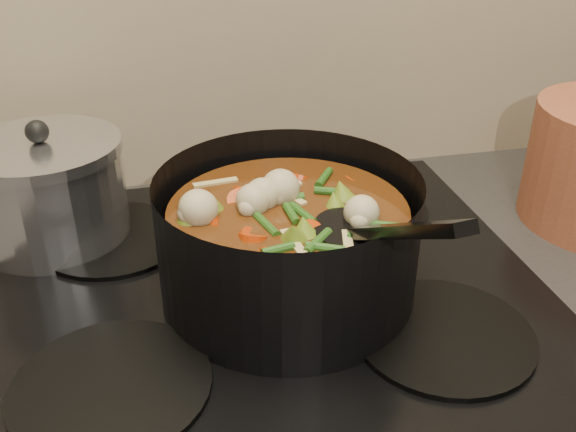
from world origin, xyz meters
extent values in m
cube|color=black|center=(0.00, 1.93, 0.89)|extent=(2.64, 0.64, 0.05)
cube|color=black|center=(0.00, 1.93, 0.92)|extent=(0.62, 0.54, 0.02)
cylinder|color=black|center=(-0.16, 1.80, 0.93)|extent=(0.18, 0.18, 0.01)
cylinder|color=black|center=(0.16, 1.80, 0.93)|extent=(0.18, 0.18, 0.01)
cylinder|color=black|center=(-0.16, 2.06, 0.93)|extent=(0.18, 0.18, 0.01)
cylinder|color=black|center=(0.16, 2.06, 0.93)|extent=(0.18, 0.18, 0.01)
cylinder|color=black|center=(0.03, 1.91, 1.00)|extent=(0.29, 0.29, 0.14)
cylinder|color=black|center=(0.03, 1.91, 0.93)|extent=(0.27, 0.27, 0.01)
cylinder|color=#4D260D|center=(0.03, 1.91, 0.99)|extent=(0.25, 0.25, 0.09)
cylinder|color=#BF3609|center=(0.06, 1.91, 1.03)|extent=(0.03, 0.03, 0.02)
cylinder|color=#BF3609|center=(0.07, 1.96, 1.03)|extent=(0.04, 0.04, 0.02)
cylinder|color=#BF3609|center=(0.00, 2.00, 1.03)|extent=(0.04, 0.04, 0.02)
cylinder|color=#BF3609|center=(-0.02, 1.93, 1.03)|extent=(0.03, 0.03, 0.02)
cylinder|color=#BF3609|center=(-0.04, 1.86, 1.03)|extent=(0.04, 0.03, 0.02)
cylinder|color=#BF3609|center=(0.03, 1.87, 1.03)|extent=(0.04, 0.04, 0.02)
cylinder|color=#BF3609|center=(0.08, 1.87, 1.03)|extent=(0.03, 0.04, 0.02)
cylinder|color=#BF3609|center=(0.12, 1.94, 1.03)|extent=(0.03, 0.03, 0.02)
cylinder|color=#BF3609|center=(0.04, 1.96, 1.03)|extent=(0.04, 0.04, 0.02)
cylinder|color=#BF3609|center=(-0.02, 1.97, 1.03)|extent=(0.04, 0.04, 0.02)
cylinder|color=#BF3609|center=(-0.01, 1.91, 1.03)|extent=(0.03, 0.03, 0.02)
sphere|color=tan|center=(0.08, 1.91, 1.04)|extent=(0.04, 0.04, 0.04)
sphere|color=tan|center=(0.02, 1.97, 1.04)|extent=(0.04, 0.04, 0.04)
sphere|color=tan|center=(-0.03, 1.90, 1.04)|extent=(0.04, 0.04, 0.04)
sphere|color=tan|center=(0.04, 1.85, 1.04)|extent=(0.04, 0.04, 0.04)
sphere|color=tan|center=(0.08, 1.92, 1.04)|extent=(0.04, 0.04, 0.04)
cone|color=olive|center=(-0.03, 1.86, 1.04)|extent=(0.04, 0.04, 0.03)
cone|color=olive|center=(0.05, 1.84, 1.04)|extent=(0.04, 0.04, 0.03)
cone|color=olive|center=(0.10, 1.91, 1.04)|extent=(0.04, 0.04, 0.03)
cone|color=olive|center=(0.05, 1.98, 1.04)|extent=(0.04, 0.04, 0.03)
cone|color=olive|center=(-0.04, 1.95, 1.04)|extent=(0.04, 0.04, 0.03)
cone|color=olive|center=(-0.03, 1.86, 1.04)|extent=(0.04, 0.04, 0.03)
cone|color=olive|center=(0.06, 1.84, 1.04)|extent=(0.04, 0.04, 0.03)
cylinder|color=#275619|center=(0.05, 1.94, 1.04)|extent=(0.01, 0.04, 0.01)
cylinder|color=#275619|center=(0.01, 2.00, 1.04)|extent=(0.03, 0.03, 0.01)
cylinder|color=#275619|center=(-0.04, 1.95, 1.04)|extent=(0.04, 0.02, 0.01)
cylinder|color=#275619|center=(-0.03, 1.89, 1.04)|extent=(0.02, 0.04, 0.01)
cylinder|color=#275619|center=(0.01, 1.87, 1.04)|extent=(0.02, 0.04, 0.01)
cylinder|color=#275619|center=(0.06, 1.82, 1.04)|extent=(0.04, 0.02, 0.01)
cylinder|color=#275619|center=(0.10, 1.89, 1.04)|extent=(0.03, 0.03, 0.01)
cylinder|color=#275619|center=(0.08, 1.94, 1.04)|extent=(0.01, 0.04, 0.01)
cylinder|color=#275619|center=(0.03, 1.95, 1.04)|extent=(0.03, 0.03, 0.01)
cylinder|color=#275619|center=(-0.03, 1.98, 1.04)|extent=(0.04, 0.02, 0.01)
cylinder|color=#275619|center=(-0.05, 1.91, 1.04)|extent=(0.02, 0.04, 0.01)
cylinder|color=#275619|center=(-0.01, 1.87, 1.04)|extent=(0.02, 0.04, 0.01)
cylinder|color=#275619|center=(0.03, 1.87, 1.04)|extent=(0.04, 0.02, 0.01)
cube|color=tan|center=(-0.03, 1.95, 1.04)|extent=(0.04, 0.01, 0.00)
cube|color=tan|center=(-0.03, 1.87, 1.04)|extent=(0.02, 0.04, 0.00)
cube|color=tan|center=(0.05, 1.85, 1.04)|extent=(0.04, 0.03, 0.00)
cube|color=tan|center=(0.09, 1.91, 1.04)|extent=(0.04, 0.03, 0.00)
cube|color=tan|center=(0.04, 1.97, 1.04)|extent=(0.03, 0.04, 0.00)
cube|color=tan|center=(-0.03, 1.94, 1.04)|extent=(0.04, 0.02, 0.00)
cube|color=tan|center=(-0.02, 1.86, 1.04)|extent=(0.01, 0.04, 0.00)
ellipsoid|color=black|center=(0.07, 1.86, 1.03)|extent=(0.08, 0.09, 0.01)
cube|color=black|center=(0.09, 1.77, 1.08)|extent=(0.04, 0.16, 0.10)
cylinder|color=silver|center=(-0.23, 2.09, 0.99)|extent=(0.18, 0.18, 0.11)
cylinder|color=silver|center=(-0.23, 2.09, 1.05)|extent=(0.19, 0.19, 0.01)
sphere|color=black|center=(-0.23, 2.09, 1.07)|extent=(0.03, 0.03, 0.03)
camera|label=1|loc=(-0.10, 1.35, 1.35)|focal=40.00mm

